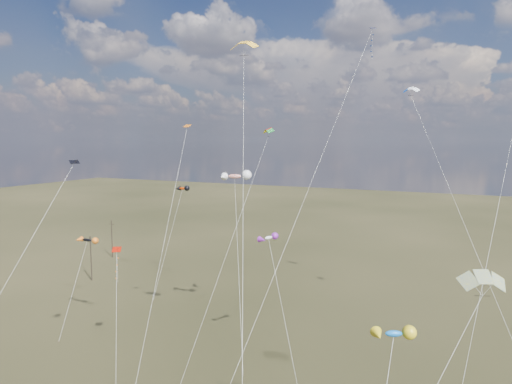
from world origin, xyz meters
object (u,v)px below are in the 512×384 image
at_px(utility_pole_near, 91,258).
at_px(parafoil_yellow, 244,44).
at_px(novelty_black_orange, 87,240).
at_px(utility_pole_far, 112,239).

relative_size(utility_pole_near, parafoil_yellow, 0.23).
height_order(utility_pole_near, novelty_black_orange, novelty_black_orange).
relative_size(utility_pole_far, parafoil_yellow, 0.23).
xyz_separation_m(utility_pole_far, novelty_black_orange, (22.11, -28.50, 7.50)).
distance_m(utility_pole_far, parafoil_yellow, 65.21).
relative_size(utility_pole_far, novelty_black_orange, 0.66).
distance_m(utility_pole_near, parafoil_yellow, 53.25).
bearing_deg(novelty_black_orange, utility_pole_near, 134.21).
distance_m(utility_pole_near, novelty_black_orange, 21.58).
bearing_deg(utility_pole_near, novelty_black_orange, -45.79).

